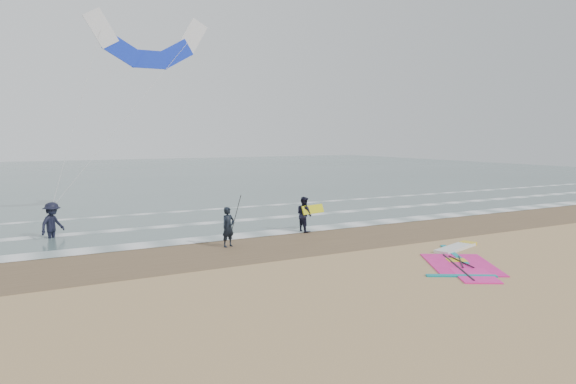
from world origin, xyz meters
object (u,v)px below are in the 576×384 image
person_wading (52,216)px  surf_kite (149,46)px  person_standing (228,227)px  person_walking (304,214)px  windsurf_rig (461,260)px

person_wading → surf_kite: surf_kite is taller
person_standing → person_walking: person_walking is taller
person_standing → person_wading: size_ratio=0.83×
windsurf_rig → surf_kite: (-7.17, 14.39, 8.83)m
person_walking → person_wading: size_ratio=0.84×
windsurf_rig → person_walking: size_ratio=3.15×
person_walking → surf_kite: surf_kite is taller
person_standing → person_wading: bearing=119.8°
person_standing → surf_kite: 11.76m
person_wading → surf_kite: size_ratio=0.21×
windsurf_rig → person_wading: (-12.23, 10.91, 0.92)m
person_standing → windsurf_rig: bearing=-63.0°
windsurf_rig → surf_kite: surf_kite is taller
person_wading → surf_kite: bearing=-9.3°
windsurf_rig → surf_kite: size_ratio=0.55×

